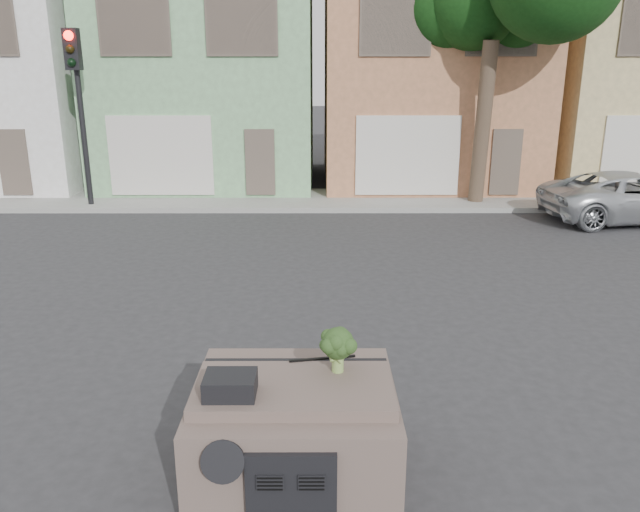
{
  "coord_description": "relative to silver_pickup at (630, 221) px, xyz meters",
  "views": [
    {
      "loc": [
        0.24,
        -8.53,
        4.05
      ],
      "look_at": [
        0.26,
        0.5,
        1.3
      ],
      "focal_mm": 35.0,
      "sensor_mm": 36.0,
      "label": 1
    }
  ],
  "objects": [
    {
      "name": "townhouse_tan",
      "position": [
        -4.76,
        6.48,
        3.77
      ],
      "size": [
        7.2,
        8.2,
        7.55
      ],
      "primitive_type": "cube",
      "color": "#B87852",
      "rests_on": "ground"
    },
    {
      "name": "townhouse_white",
      "position": [
        -19.76,
        6.48,
        3.77
      ],
      "size": [
        7.2,
        8.2,
        7.55
      ],
      "primitive_type": "cube",
      "color": "white",
      "rests_on": "ground"
    },
    {
      "name": "car_dashboard",
      "position": [
        -8.76,
        -11.02,
        0.56
      ],
      "size": [
        2.0,
        1.8,
        1.12
      ],
      "primitive_type": "cube",
      "color": "brown",
      "rests_on": "ground"
    },
    {
      "name": "silver_pickup",
      "position": [
        0.0,
        0.0,
        0.0
      ],
      "size": [
        5.05,
        2.75,
        1.34
      ],
      "primitive_type": "imported",
      "rotation": [
        0.0,
        0.0,
        1.68
      ],
      "color": "silver",
      "rests_on": "ground"
    },
    {
      "name": "instrument_hump",
      "position": [
        -9.34,
        -11.37,
        1.22
      ],
      "size": [
        0.48,
        0.38,
        0.2
      ],
      "primitive_type": "cube",
      "color": "black",
      "rests_on": "car_dashboard"
    },
    {
      "name": "townhouse_beige",
      "position": [
        2.74,
        6.48,
        3.77
      ],
      "size": [
        7.2,
        8.2,
        7.55
      ],
      "primitive_type": "cube",
      "color": "#CFB97E",
      "rests_on": "ground"
    },
    {
      "name": "broccoli",
      "position": [
        -8.33,
        -10.9,
        1.36
      ],
      "size": [
        0.45,
        0.45,
        0.48
      ],
      "primitive_type": "cube",
      "rotation": [
        0.0,
        0.0,
        4.55
      ],
      "color": "#233A17",
      "rests_on": "car_dashboard"
    },
    {
      "name": "ground_plane",
      "position": [
        -8.76,
        -8.02,
        0.0
      ],
      "size": [
        120.0,
        120.0,
        0.0
      ],
      "primitive_type": "plane",
      "color": "#303033",
      "rests_on": "ground"
    },
    {
      "name": "townhouse_mint",
      "position": [
        -12.26,
        6.48,
        3.77
      ],
      "size": [
        7.2,
        8.2,
        7.55
      ],
      "primitive_type": "cube",
      "color": "#7EB47E",
      "rests_on": "ground"
    },
    {
      "name": "wiper_arm",
      "position": [
        -8.48,
        -10.64,
        1.13
      ],
      "size": [
        0.69,
        0.15,
        0.02
      ],
      "primitive_type": "cube",
      "rotation": [
        0.0,
        0.0,
        0.17
      ],
      "color": "black",
      "rests_on": "car_dashboard"
    },
    {
      "name": "tree_near",
      "position": [
        -3.76,
        1.78,
        4.25
      ],
      "size": [
        4.4,
        4.0,
        8.5
      ],
      "primitive_type": "cube",
      "color": "#11350F",
      "rests_on": "ground"
    },
    {
      "name": "traffic_signal",
      "position": [
        -15.26,
        1.48,
        2.55
      ],
      "size": [
        0.4,
        0.4,
        5.1
      ],
      "primitive_type": "cube",
      "color": "black",
      "rests_on": "ground"
    },
    {
      "name": "sidewalk",
      "position": [
        -8.76,
        2.48,
        0.07
      ],
      "size": [
        40.0,
        3.0,
        0.15
      ],
      "primitive_type": "cube",
      "color": "gray",
      "rests_on": "ground"
    }
  ]
}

